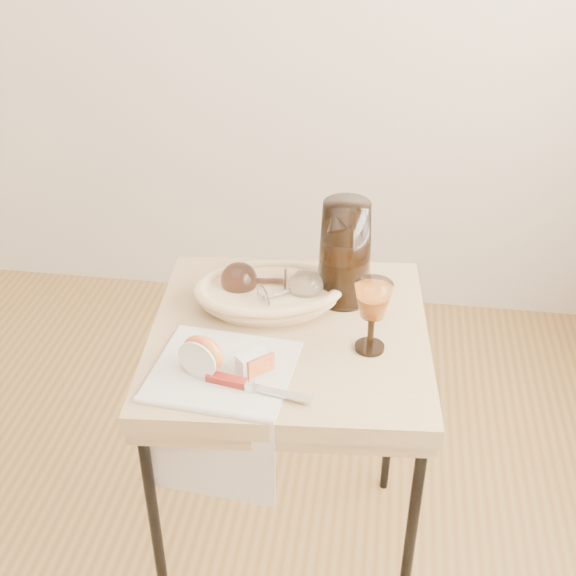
% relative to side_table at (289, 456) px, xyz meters
% --- Properties ---
extents(side_table, '(0.65, 0.65, 0.76)m').
position_rel_side_table_xyz_m(side_table, '(0.00, 0.00, 0.00)').
color(side_table, brown).
rests_on(side_table, floor).
extents(tea_towel, '(0.30, 0.27, 0.01)m').
position_rel_side_table_xyz_m(tea_towel, '(-0.11, -0.16, 0.38)').
color(tea_towel, silver).
rests_on(tea_towel, side_table).
extents(bread_basket, '(0.34, 0.27, 0.05)m').
position_rel_side_table_xyz_m(bread_basket, '(-0.06, 0.09, 0.41)').
color(bread_basket, tan).
rests_on(bread_basket, side_table).
extents(goblet_lying_a, '(0.15, 0.10, 0.08)m').
position_rel_side_table_xyz_m(goblet_lying_a, '(-0.08, 0.10, 0.44)').
color(goblet_lying_a, '#4A2D25').
rests_on(goblet_lying_a, bread_basket).
extents(goblet_lying_b, '(0.15, 0.14, 0.08)m').
position_rel_side_table_xyz_m(goblet_lying_b, '(-0.01, 0.07, 0.43)').
color(goblet_lying_b, white).
rests_on(goblet_lying_b, bread_basket).
extents(pitcher, '(0.25, 0.29, 0.28)m').
position_rel_side_table_xyz_m(pitcher, '(0.10, 0.14, 0.50)').
color(pitcher, black).
rests_on(pitcher, side_table).
extents(wine_goblet, '(0.09, 0.09, 0.16)m').
position_rel_side_table_xyz_m(wine_goblet, '(0.18, -0.04, 0.46)').
color(wine_goblet, white).
rests_on(wine_goblet, side_table).
extents(apple_half, '(0.10, 0.07, 0.08)m').
position_rel_side_table_xyz_m(apple_half, '(-0.15, -0.17, 0.43)').
color(apple_half, '#B60009').
rests_on(apple_half, tea_towel).
extents(apple_wedge, '(0.07, 0.06, 0.04)m').
position_rel_side_table_xyz_m(apple_wedge, '(-0.05, -0.16, 0.41)').
color(apple_wedge, silver).
rests_on(apple_wedge, tea_towel).
extents(table_knife, '(0.21, 0.06, 0.02)m').
position_rel_side_table_xyz_m(table_knife, '(-0.04, -0.21, 0.40)').
color(table_knife, silver).
rests_on(table_knife, tea_towel).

